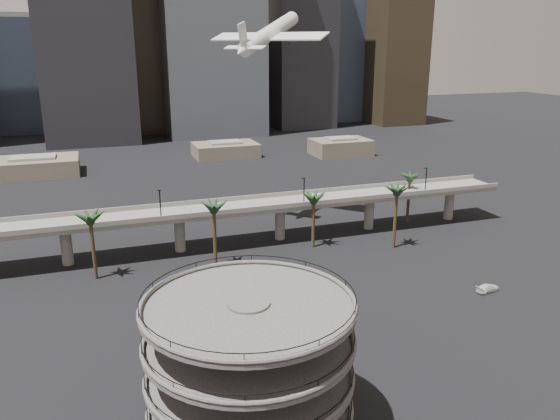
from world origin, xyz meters
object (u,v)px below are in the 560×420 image
object	(u,v)px
parking_ramp	(250,358)
overpass	(231,212)
car_c	(488,288)
car_b	(316,318)
car_a	(260,351)
airborne_jet	(270,34)

from	to	relation	value
parking_ramp	overpass	distance (m)	60.46
parking_ramp	car_c	bearing A→B (deg)	23.69
parking_ramp	car_b	size ratio (longest dim) A/B	4.53
parking_ramp	car_b	bearing A→B (deg)	51.76
overpass	car_c	world-z (taller)	overpass
parking_ramp	overpass	xyz separation A→B (m)	(13.00, 59.00, -2.50)
overpass	car_a	bearing A→B (deg)	-99.26
parking_ramp	airborne_jet	world-z (taller)	airborne_jet
car_b	airborne_jet	bearing A→B (deg)	-12.90
overpass	car_c	xyz separation A→B (m)	(36.38, -37.32, -6.67)
car_a	car_c	distance (m)	43.95
car_b	car_c	size ratio (longest dim) A/B	1.06
car_a	car_b	world-z (taller)	car_b
parking_ramp	airborne_jet	distance (m)	88.55
car_a	car_b	bearing A→B (deg)	-79.28
car_b	overpass	bearing A→B (deg)	3.99
airborne_jet	overpass	bearing A→B (deg)	-174.78
parking_ramp	overpass	bearing A→B (deg)	77.57
parking_ramp	airborne_jet	size ratio (longest dim) A/B	0.89
airborne_jet	car_b	world-z (taller)	airborne_jet
parking_ramp	overpass	world-z (taller)	parking_ramp
car_b	car_c	world-z (taller)	car_b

